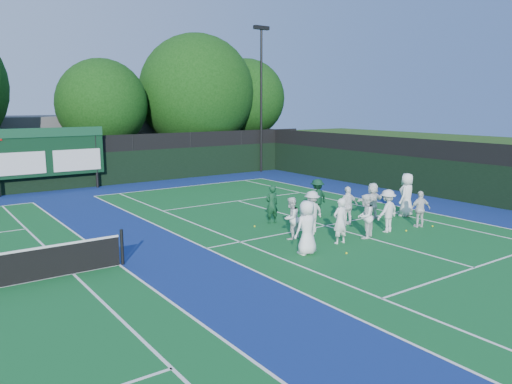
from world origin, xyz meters
TOP-DOWN VIEW (x-y plane):
  - ground at (0.00, 0.00)m, footprint 120.00×120.00m
  - court_apron at (-6.00, 1.00)m, footprint 34.00×32.00m
  - near_court at (0.00, 1.00)m, footprint 11.05×23.85m
  - back_fence at (-6.00, 16.00)m, footprint 34.00×0.08m
  - divider_fence_right at (9.00, 1.00)m, footprint 0.08×32.00m
  - scoreboard at (-7.01, 15.59)m, footprint 6.00×0.21m
  - clubhouse at (-2.00, 24.00)m, footprint 18.00×6.00m
  - light_pole_right at (7.50, 15.70)m, footprint 1.20×0.30m
  - tree_c at (-2.43, 19.58)m, footprint 5.86×5.86m
  - tree_d at (4.58, 19.58)m, footprint 8.39×8.39m
  - tree_e at (8.92, 19.58)m, footprint 6.08×6.08m
  - tennis_ball_0 at (-2.09, -2.19)m, footprint 0.07×0.07m
  - tennis_ball_2 at (1.90, -1.45)m, footprint 0.07×0.07m
  - tennis_ball_3 at (-2.43, 2.49)m, footprint 0.07×0.07m
  - tennis_ball_4 at (0.20, 1.98)m, footprint 0.07×0.07m
  - tennis_ball_5 at (3.33, -1.60)m, footprint 0.07×0.07m
  - player_front_0 at (-3.15, -1.43)m, footprint 0.89×0.61m
  - player_front_1 at (-1.37, -1.15)m, footprint 0.60×0.41m
  - player_front_2 at (-0.12, -1.16)m, footprint 0.97×0.88m
  - player_front_3 at (1.24, -1.04)m, footprint 1.11×0.71m
  - player_front_4 at (2.89, -1.30)m, footprint 0.93×0.65m
  - player_back_0 at (-2.37, 0.31)m, footprint 0.90×0.80m
  - player_back_1 at (-1.12, 0.59)m, footprint 1.07×0.66m
  - player_back_2 at (0.82, 0.61)m, footprint 0.97×0.51m
  - player_back_3 at (2.43, 0.76)m, footprint 1.46×0.48m
  - player_back_4 at (4.09, 0.30)m, footprint 1.05×0.84m
  - coach_left at (-1.48, 2.63)m, footprint 0.61×0.44m
  - coach_right at (0.96, 2.58)m, footprint 1.09×0.68m

SIDE VIEW (x-z plane):
  - ground at x=0.00m, z-range 0.00..0.00m
  - court_apron at x=-6.00m, z-range 0.00..0.01m
  - near_court at x=0.00m, z-range 0.01..0.01m
  - tennis_ball_0 at x=-2.09m, z-range 0.00..0.07m
  - tennis_ball_2 at x=1.90m, z-range 0.00..0.07m
  - tennis_ball_3 at x=-2.43m, z-range 0.00..0.07m
  - tennis_ball_4 at x=0.20m, z-range 0.00..0.07m
  - tennis_ball_5 at x=3.33m, z-range 0.00..0.07m
  - player_front_4 at x=2.89m, z-range 0.00..1.46m
  - player_back_0 at x=-2.37m, z-range 0.00..1.53m
  - player_back_3 at x=2.43m, z-range 0.00..1.56m
  - coach_left at x=-1.48m, z-range 0.00..1.57m
  - player_back_2 at x=0.82m, z-range 0.00..1.58m
  - player_back_1 at x=-1.12m, z-range 0.00..1.59m
  - player_front_1 at x=-1.37m, z-range 0.00..1.61m
  - player_front_2 at x=-0.12m, z-range 0.00..1.62m
  - coach_right at x=0.96m, z-range 0.00..1.63m
  - player_front_3 at x=1.24m, z-range 0.00..1.64m
  - player_front_0 at x=-3.15m, z-range 0.00..1.78m
  - player_back_4 at x=4.09m, z-range 0.00..1.88m
  - back_fence at x=-6.00m, z-range -0.14..2.86m
  - divider_fence_right at x=9.00m, z-range -0.14..2.86m
  - clubhouse at x=-2.00m, z-range 0.00..4.00m
  - scoreboard at x=-7.01m, z-range 0.42..3.97m
  - tree_c at x=-2.43m, z-range 0.79..8.53m
  - tree_e at x=8.92m, z-range 0.95..9.26m
  - tree_d at x=4.58m, z-range 0.51..10.35m
  - light_pole_right at x=7.50m, z-range 1.24..11.36m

